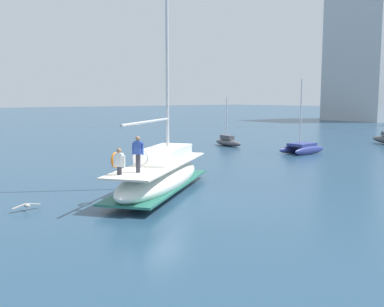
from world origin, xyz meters
The scene contains 6 objects.
ground_plane centered at (0.00, 0.00, 0.00)m, with size 400.00×400.00×0.00m, color navy.
main_sailboat centered at (-1.25, 1.17, 0.92)m, with size 7.63×9.15×14.00m.
moored_sloop_far centered at (-6.66, 19.30, 0.51)m, with size 2.16×4.17×6.21m.
moored_catamaran centered at (-14.81, 18.42, 0.43)m, with size 3.96×1.33×4.69m.
seagull centered at (-1.73, -5.28, 0.23)m, with size 0.48×1.22×0.18m.
mooring_buoy centered at (-9.35, 5.26, 0.19)m, with size 0.62×0.62×0.91m.
Camera 1 is at (16.72, -11.14, 4.68)m, focal length 41.64 mm.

